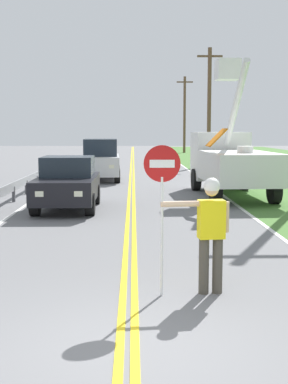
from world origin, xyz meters
The scene contains 13 objects.
ground_plane centered at (0.00, 0.00, 0.00)m, with size 160.00×160.00×0.00m, color slate.
centerline_yellow_left centered at (-0.09, 20.00, 0.01)m, with size 0.11×110.00×0.01m, color yellow.
centerline_yellow_right centered at (0.09, 20.00, 0.01)m, with size 0.11×110.00×0.01m, color yellow.
edge_line_right centered at (3.60, 20.00, 0.01)m, with size 0.12×110.00×0.01m, color silver.
edge_line_left centered at (-3.60, 20.00, 0.01)m, with size 0.12×110.00×0.01m, color silver.
flagger_worker centered at (1.27, 2.20, 1.05)m, with size 1.08×0.29×1.83m.
stop_sign_paddle centered at (0.51, 2.11, 1.71)m, with size 0.56×0.04×2.33m.
utility_bucket_truck centered at (3.84, 14.88, 1.41)m, with size 2.67×6.89×5.32m.
oncoming_sedan_nearest centered at (-2.05, 11.24, 0.83)m, with size 1.93×4.12×1.70m.
oncoming_suv_second centered at (-1.57, 21.25, 1.06)m, with size 2.04×4.66×2.10m.
utility_pole_mid centered at (5.51, 32.63, 4.35)m, with size 1.80×0.28×8.34m.
utility_pole_far centered at (5.80, 54.08, 4.39)m, with size 1.80×0.28×8.42m.
guardrail_left_shoulder centered at (-4.20, 14.20, 0.52)m, with size 0.10×32.00×0.71m.
Camera 1 is at (0.08, -5.96, 2.56)m, focal length 50.06 mm.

